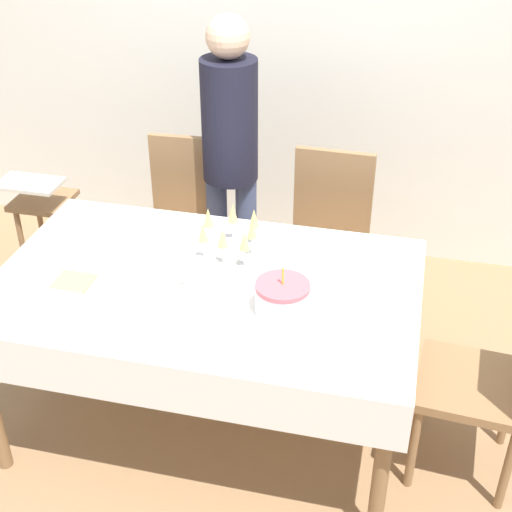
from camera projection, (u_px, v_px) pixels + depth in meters
ground_plane at (211, 419)px, 3.27m from camera, size 12.00×12.00×0.00m
wall_back at (290, 28)px, 3.95m from camera, size 8.00×0.05×2.70m
dining_table at (206, 301)px, 2.92m from camera, size 1.71×1.06×0.77m
dining_chair_far_left at (184, 221)px, 3.76m from camera, size 0.44×0.44×0.96m
dining_chair_far_right at (327, 238)px, 3.62m from camera, size 0.43×0.43×0.96m
dining_chair_right_end at (498, 372)px, 2.75m from camera, size 0.45×0.45×0.96m
birthday_cake at (282, 298)px, 2.66m from camera, size 0.21×0.21×0.20m
champagne_tray at (232, 238)px, 2.99m from camera, size 0.34×0.34×0.18m
plate_stack_main at (173, 307)px, 2.68m from camera, size 0.25×0.25×0.04m
plate_stack_dessert at (197, 274)px, 2.87m from camera, size 0.21×0.21×0.04m
cake_knife at (294, 343)px, 2.53m from camera, size 0.30×0.07×0.00m
fork_pile at (63, 298)px, 2.75m from camera, size 0.17×0.07×0.02m
napkin_pile at (72, 283)px, 2.84m from camera, size 0.15×0.15×0.01m
person_standing at (230, 144)px, 3.56m from camera, size 0.28×0.28×1.60m
high_chair at (43, 213)px, 3.94m from camera, size 0.33×0.35×0.71m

